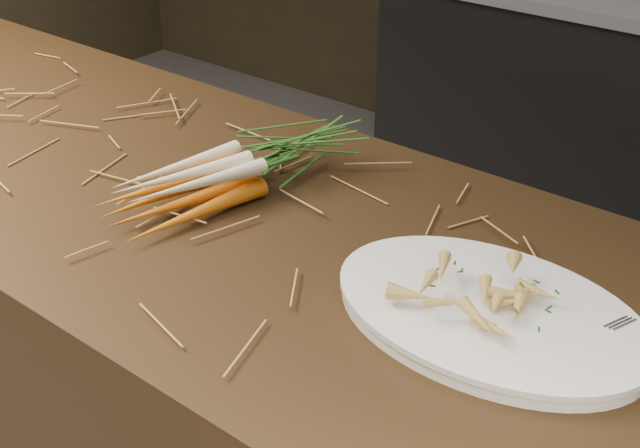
{
  "coord_description": "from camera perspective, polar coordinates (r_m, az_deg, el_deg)",
  "views": [
    {
      "loc": [
        0.98,
        -0.47,
        1.52
      ],
      "look_at": [
        0.4,
        0.27,
        0.96
      ],
      "focal_mm": 45.0,
      "sensor_mm": 36.0,
      "label": 1
    }
  ],
  "objects": [
    {
      "name": "serving_platter",
      "position": [
        1.03,
        11.84,
        -6.35
      ],
      "size": [
        0.41,
        0.28,
        0.02
      ],
      "primitive_type": null,
      "rotation": [
        0.0,
        0.0,
        0.04
      ],
      "color": "white",
      "rests_on": "main_counter"
    },
    {
      "name": "main_counter",
      "position": [
        1.64,
        -10.51,
        -10.38
      ],
      "size": [
        2.4,
        0.7,
        0.9
      ],
      "primitive_type": "cube",
      "color": "black",
      "rests_on": "ground"
    },
    {
      "name": "serving_fork",
      "position": [
        0.97,
        19.12,
        -9.08
      ],
      "size": [
        0.07,
        0.15,
        0.0
      ],
      "primitive_type": "cube",
      "rotation": [
        0.0,
        0.0,
        -0.38
      ],
      "color": "silver",
      "rests_on": "serving_platter"
    },
    {
      "name": "straw_bedding",
      "position": [
        1.39,
        -12.3,
        4.03
      ],
      "size": [
        1.4,
        0.6,
        0.02
      ],
      "primitive_type": null,
      "color": "#AC7735",
      "rests_on": "main_counter"
    },
    {
      "name": "roasted_veg_heap",
      "position": [
        1.01,
        12.04,
        -4.85
      ],
      "size": [
        0.2,
        0.15,
        0.04
      ],
      "primitive_type": null,
      "rotation": [
        0.0,
        0.0,
        0.04
      ],
      "color": "#B5853D",
      "rests_on": "serving_platter"
    },
    {
      "name": "root_veg_bunch",
      "position": [
        1.29,
        -4.47,
        4.31
      ],
      "size": [
        0.24,
        0.47,
        0.09
      ],
      "rotation": [
        0.0,
        0.0,
        -0.27
      ],
      "color": "orange",
      "rests_on": "main_counter"
    }
  ]
}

